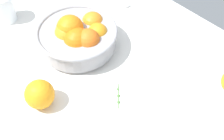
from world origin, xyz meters
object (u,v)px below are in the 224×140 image
fruit_bowl (78,36)px  loose_orange_2 (40,94)px  second_glass (4,9)px

fruit_bowl → loose_orange_2: size_ratio=3.11×
fruit_bowl → loose_orange_2: fruit_bowl is taller
second_glass → loose_orange_2: 40.52cm
fruit_bowl → loose_orange_2: (9.94, -21.88, -0.72)cm
fruit_bowl → second_glass: bearing=-161.1°
second_glass → loose_orange_2: size_ratio=1.16×
loose_orange_2 → fruit_bowl: bearing=114.4°
second_glass → loose_orange_2: second_glass is taller
fruit_bowl → second_glass: (-28.75, -9.84, -0.47)cm
loose_orange_2 → second_glass: bearing=162.7°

